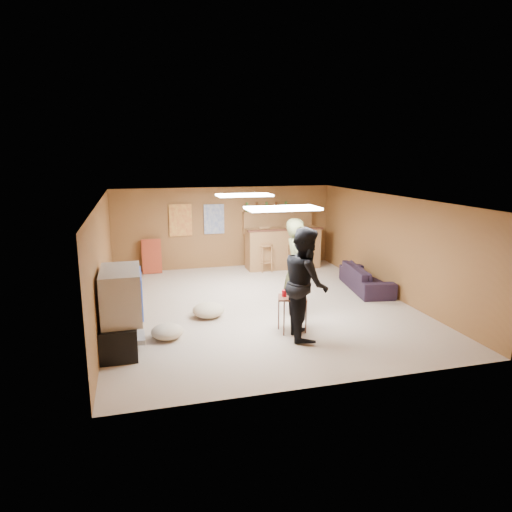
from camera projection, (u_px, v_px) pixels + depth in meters
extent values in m
plane|color=tan|center=(259.00, 305.00, 9.43)|extent=(7.00, 7.00, 0.00)
cube|color=silver|center=(259.00, 199.00, 8.96)|extent=(6.00, 7.00, 0.02)
cube|color=brown|center=(225.00, 228.00, 12.50)|extent=(6.00, 0.02, 2.20)
cube|color=brown|center=(330.00, 308.00, 5.89)|extent=(6.00, 0.02, 2.20)
cube|color=brown|center=(102.00, 262.00, 8.43)|extent=(0.02, 7.00, 2.20)
cube|color=brown|center=(391.00, 246.00, 9.96)|extent=(0.02, 7.00, 2.20)
cube|color=black|center=(119.00, 333.00, 7.27)|extent=(0.55, 1.30, 0.50)
cube|color=#B2B2B7|center=(134.00, 338.00, 7.35)|extent=(0.35, 0.50, 0.08)
cube|color=#B2B2B7|center=(121.00, 294.00, 7.15)|extent=(0.60, 1.10, 0.80)
cube|color=navy|center=(142.00, 293.00, 7.23)|extent=(0.02, 0.95, 0.65)
cube|color=brown|center=(283.00, 248.00, 12.48)|extent=(2.00, 0.60, 1.10)
cube|color=#442115|center=(286.00, 230.00, 12.12)|extent=(2.10, 0.12, 0.05)
cube|color=brown|center=(278.00, 212.00, 12.70)|extent=(2.00, 0.18, 0.05)
cube|color=brown|center=(278.00, 222.00, 12.78)|extent=(2.00, 0.14, 0.60)
cube|color=#BF3F26|center=(181.00, 220.00, 12.10)|extent=(0.60, 0.03, 0.85)
cube|color=#334C99|center=(214.00, 219.00, 12.33)|extent=(0.55, 0.03, 0.80)
cube|color=#A4371E|center=(152.00, 256.00, 11.94)|extent=(0.50, 0.26, 0.91)
cube|color=white|center=(283.00, 208.00, 7.55)|extent=(1.20, 0.60, 0.04)
cube|color=white|center=(244.00, 195.00, 10.10)|extent=(1.20, 0.60, 0.04)
imported|color=brown|center=(296.00, 268.00, 8.63)|extent=(0.55, 0.75, 1.89)
imported|color=black|center=(305.00, 283.00, 7.62)|extent=(0.85, 1.02, 1.88)
imported|color=black|center=(366.00, 278.00, 10.49)|extent=(1.01, 1.96, 0.55)
cube|color=#442115|center=(292.00, 314.00, 7.96)|extent=(0.58, 0.51, 0.63)
cylinder|color=red|center=(284.00, 293.00, 7.90)|extent=(0.11, 0.11, 0.11)
cylinder|color=red|center=(299.00, 295.00, 7.83)|extent=(0.10, 0.10, 0.11)
cylinder|color=navy|center=(299.00, 291.00, 8.01)|extent=(0.10, 0.10, 0.12)
ellipsoid|color=tan|center=(208.00, 310.00, 8.72)|extent=(0.76, 0.76, 0.27)
ellipsoid|color=tan|center=(210.00, 312.00, 8.74)|extent=(0.56, 0.56, 0.20)
ellipsoid|color=tan|center=(167.00, 332.00, 7.69)|extent=(0.68, 0.68, 0.25)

